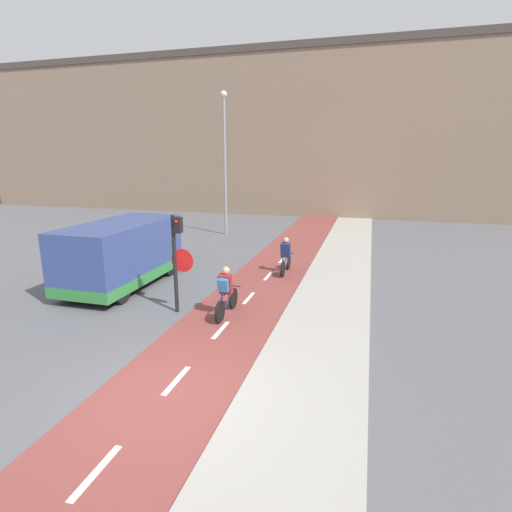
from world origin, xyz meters
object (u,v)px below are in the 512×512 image
object	(u,v)px
street_lamp_far	(225,151)
cyclist_near	(226,292)
traffic_light_pole	(177,253)
cyclist_far	(286,257)
van	(122,255)

from	to	relation	value
street_lamp_far	cyclist_near	size ratio (longest dim) A/B	4.54
traffic_light_pole	cyclist_near	distance (m)	1.76
cyclist_far	street_lamp_far	bearing A→B (deg)	125.61
traffic_light_pole	van	size ratio (longest dim) A/B	0.59
cyclist_near	van	size ratio (longest dim) A/B	0.36
cyclist_far	van	size ratio (longest dim) A/B	0.35
cyclist_near	van	bearing A→B (deg)	159.78
cyclist_far	cyclist_near	bearing A→B (deg)	-99.13
van	cyclist_near	bearing A→B (deg)	-20.22
cyclist_near	cyclist_far	xyz separation A→B (m)	(0.74, 4.63, -0.05)
traffic_light_pole	street_lamp_far	bearing A→B (deg)	103.64
traffic_light_pole	cyclist_near	bearing A→B (deg)	3.86
traffic_light_pole	cyclist_far	xyz separation A→B (m)	(2.14, 4.72, -1.11)
traffic_light_pole	cyclist_far	bearing A→B (deg)	65.63
cyclist_far	van	bearing A→B (deg)	-149.70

